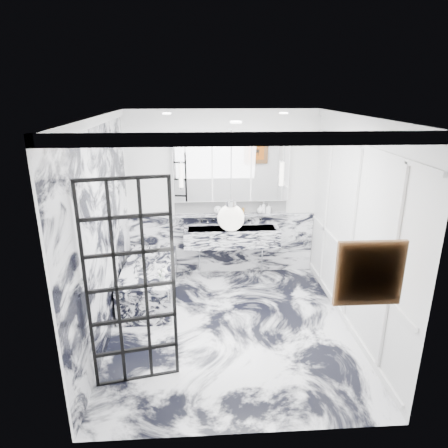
{
  "coord_description": "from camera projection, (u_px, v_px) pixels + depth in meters",
  "views": [
    {
      "loc": [
        -0.39,
        -4.72,
        3.1
      ],
      "look_at": [
        -0.05,
        0.5,
        1.32
      ],
      "focal_mm": 32.0,
      "sensor_mm": 36.0,
      "label": 1
    }
  ],
  "objects": [
    {
      "name": "soap_bottle_c",
      "position": [
        260.0,
        209.0,
        6.76
      ],
      "size": [
        0.12,
        0.12,
        0.14
      ],
      "primitive_type": "imported",
      "rotation": [
        0.0,
        0.0,
        0.1
      ],
      "color": "silver",
      "rests_on": "ledge"
    },
    {
      "name": "wall_left",
      "position": [
        102.0,
        234.0,
        4.93
      ],
      "size": [
        0.0,
        3.6,
        3.6
      ],
      "primitive_type": "plane",
      "rotation": [
        1.57,
        0.0,
        1.57
      ],
      "color": "white",
      "rests_on": "floor"
    },
    {
      "name": "wall_right",
      "position": [
        354.0,
        228.0,
        5.13
      ],
      "size": [
        0.0,
        3.6,
        3.6
      ],
      "primitive_type": "plane",
      "rotation": [
        1.57,
        0.0,
        -1.57
      ],
      "color": "white",
      "rests_on": "floor"
    },
    {
      "name": "amber_bottle",
      "position": [
        243.0,
        211.0,
        6.75
      ],
      "size": [
        0.04,
        0.04,
        0.1
      ],
      "primitive_type": "cylinder",
      "color": "#8C5919",
      "rests_on": "ledge"
    },
    {
      "name": "mirror_cabinet",
      "position": [
        231.0,
        171.0,
        6.53
      ],
      "size": [
        1.9,
        0.16,
        1.0
      ],
      "primitive_type": "cube",
      "color": "white",
      "rests_on": "wall_back"
    },
    {
      "name": "sconce_right",
      "position": [
        282.0,
        174.0,
        6.51
      ],
      "size": [
        0.07,
        0.07,
        0.4
      ],
      "primitive_type": "cylinder",
      "color": "white",
      "rests_on": "mirror_cabinet"
    },
    {
      "name": "pendant_light",
      "position": [
        231.0,
        218.0,
        3.84
      ],
      "size": [
        0.26,
        0.26,
        0.26
      ],
      "primitive_type": "sphere",
      "color": "white",
      "rests_on": "ceiling"
    },
    {
      "name": "sconce_left",
      "position": [
        181.0,
        175.0,
        6.41
      ],
      "size": [
        0.07,
        0.07,
        0.4
      ],
      "primitive_type": "cylinder",
      "color": "white",
      "rests_on": "mirror_cabinet"
    },
    {
      "name": "artwork",
      "position": [
        369.0,
        273.0,
        3.36
      ],
      "size": [
        0.49,
        0.05,
        0.49
      ],
      "primitive_type": "cube",
      "color": "#D05815",
      "rests_on": "wall_front"
    },
    {
      "name": "crittall_door",
      "position": [
        131.0,
        287.0,
        4.13
      ],
      "size": [
        0.87,
        0.21,
        2.3
      ],
      "primitive_type": null,
      "rotation": [
        0.0,
        0.0,
        0.19
      ],
      "color": "black",
      "rests_on": "floor"
    },
    {
      "name": "wall_front",
      "position": [
        248.0,
        303.0,
        3.33
      ],
      "size": [
        3.6,
        0.0,
        3.6
      ],
      "primitive_type": "plane",
      "rotation": [
        -1.57,
        0.0,
        0.0
      ],
      "color": "white",
      "rests_on": "floor"
    },
    {
      "name": "wall_back",
      "position": [
        222.0,
        195.0,
        6.73
      ],
      "size": [
        3.6,
        0.0,
        3.6
      ],
      "primitive_type": "plane",
      "rotation": [
        1.57,
        0.0,
        0.0
      ],
      "color": "white",
      "rests_on": "floor"
    },
    {
      "name": "marble_clad_back",
      "position": [
        222.0,
        243.0,
        6.99
      ],
      "size": [
        3.18,
        0.05,
        1.05
      ],
      "primitive_type": "cube",
      "color": "silver",
      "rests_on": "floor"
    },
    {
      "name": "face_pot",
      "position": [
        218.0,
        210.0,
        6.72
      ],
      "size": [
        0.13,
        0.13,
        0.13
      ],
      "primitive_type": "sphere",
      "color": "white",
      "rests_on": "ledge"
    },
    {
      "name": "ledge",
      "position": [
        231.0,
        215.0,
        6.77
      ],
      "size": [
        1.9,
        0.14,
        0.04
      ],
      "primitive_type": "cube",
      "color": "silver",
      "rests_on": "wall_back"
    },
    {
      "name": "soap_bottle_b",
      "position": [
        269.0,
        208.0,
        6.77
      ],
      "size": [
        0.1,
        0.1,
        0.17
      ],
      "primitive_type": "imported",
      "rotation": [
        0.0,
        0.0,
        -0.36
      ],
      "color": "#4C4C51",
      "rests_on": "ledge"
    },
    {
      "name": "flower_vase",
      "position": [
        163.0,
        282.0,
        5.43
      ],
      "size": [
        0.08,
        0.08,
        0.12
      ],
      "primitive_type": "cylinder",
      "color": "silver",
      "rests_on": "bathtub"
    },
    {
      "name": "ceiling",
      "position": [
        231.0,
        116.0,
        4.58
      ],
      "size": [
        3.6,
        3.6,
        0.0
      ],
      "primitive_type": "plane",
      "rotation": [
        3.14,
        0.0,
        0.0
      ],
      "color": "white",
      "rests_on": "wall_back"
    },
    {
      "name": "panel_molding",
      "position": [
        352.0,
        235.0,
        5.16
      ],
      "size": [
        0.03,
        3.4,
        2.3
      ],
      "primitive_type": "cube",
      "color": "white",
      "rests_on": "floor"
    },
    {
      "name": "floor",
      "position": [
        230.0,
        326.0,
        5.48
      ],
      "size": [
        3.6,
        3.6,
        0.0
      ],
      "primitive_type": "plane",
      "color": "silver",
      "rests_on": "ground"
    },
    {
      "name": "soap_bottle_a",
      "position": [
        263.0,
        207.0,
        6.76
      ],
      "size": [
        0.1,
        0.1,
        0.2
      ],
      "primitive_type": "imported",
      "rotation": [
        0.0,
        0.0,
        0.33
      ],
      "color": "#8C5919",
      "rests_on": "ledge"
    },
    {
      "name": "bathtub",
      "position": [
        150.0,
        281.0,
        6.17
      ],
      "size": [
        0.75,
        1.65,
        0.55
      ],
      "primitive_type": "cube",
      "color": "silver",
      "rests_on": "floor"
    },
    {
      "name": "trough_sink",
      "position": [
        232.0,
        237.0,
        6.72
      ],
      "size": [
        1.6,
        0.45,
        0.3
      ],
      "primitive_type": "cube",
      "color": "silver",
      "rests_on": "wall_back"
    },
    {
      "name": "subway_tile",
      "position": [
        231.0,
        206.0,
        6.78
      ],
      "size": [
        1.9,
        0.03,
        0.23
      ],
      "primitive_type": "cube",
      "color": "white",
      "rests_on": "wall_back"
    },
    {
      "name": "marble_clad_left",
      "position": [
        103.0,
        238.0,
        4.95
      ],
      "size": [
        0.02,
        3.56,
        2.68
      ],
      "primitive_type": "cube",
      "color": "silver",
      "rests_on": "floor"
    }
  ]
}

